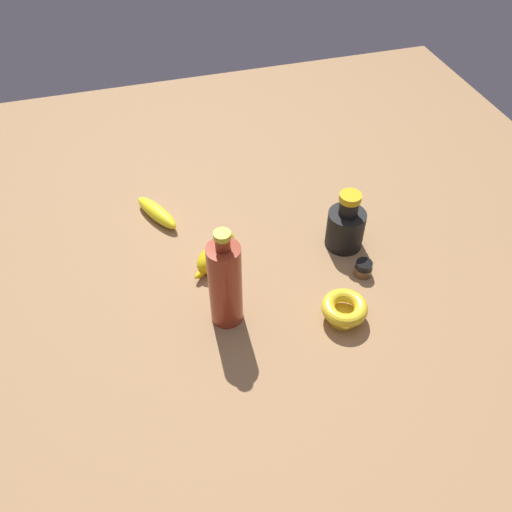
{
  "coord_description": "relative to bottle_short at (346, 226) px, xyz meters",
  "views": [
    {
      "loc": [
        0.84,
        -0.24,
        0.94
      ],
      "look_at": [
        0.0,
        0.0,
        0.05
      ],
      "focal_mm": 37.1,
      "sensor_mm": 36.0,
      "label": 1
    }
  ],
  "objects": [
    {
      "name": "bottle_tall",
      "position": [
        0.14,
        -0.34,
        0.05
      ],
      "size": [
        0.07,
        0.07,
        0.26
      ],
      "color": "maroon",
      "rests_on": "ground"
    },
    {
      "name": "bowl",
      "position": [
        0.22,
        -0.09,
        -0.03
      ],
      "size": [
        0.1,
        0.1,
        0.05
      ],
      "color": "yellow",
      "rests_on": "ground"
    },
    {
      "name": "ground",
      "position": [
        0.02,
        -0.24,
        -0.06
      ],
      "size": [
        2.0,
        2.0,
        0.0
      ],
      "primitive_type": "plane",
      "color": "#936D47"
    },
    {
      "name": "cat_figurine",
      "position": [
        -0.02,
        -0.32,
        -0.02
      ],
      "size": [
        0.11,
        0.12,
        0.09
      ],
      "color": "gold",
      "rests_on": "ground"
    },
    {
      "name": "bottle_short",
      "position": [
        0.0,
        0.0,
        0.0
      ],
      "size": [
        0.09,
        0.09,
        0.16
      ],
      "color": "black",
      "rests_on": "ground"
    },
    {
      "name": "banana",
      "position": [
        -0.23,
        -0.44,
        -0.04
      ],
      "size": [
        0.16,
        0.11,
        0.04
      ],
      "primitive_type": "ellipsoid",
      "rotation": [
        0.0,
        0.0,
        0.48
      ],
      "color": "yellow",
      "rests_on": "ground"
    },
    {
      "name": "nail_polish_jar",
      "position": [
        0.11,
        0.0,
        -0.04
      ],
      "size": [
        0.04,
        0.04,
        0.04
      ],
      "color": "brown",
      "rests_on": "ground"
    }
  ]
}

